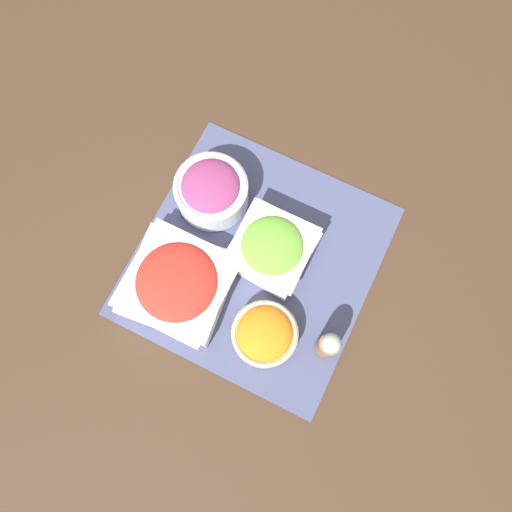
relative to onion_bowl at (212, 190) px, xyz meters
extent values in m
plane|color=#422D1E|center=(-0.08, -0.13, -0.05)|extent=(3.00, 3.00, 0.00)
cube|color=#474C70|center=(-0.08, -0.13, -0.04)|extent=(0.45, 0.44, 0.00)
cylinder|color=silver|center=(0.00, 0.00, -0.01)|extent=(0.14, 0.14, 0.06)
torus|color=silver|center=(0.00, 0.00, 0.02)|extent=(0.14, 0.14, 0.01)
ellipsoid|color=#93386B|center=(0.00, 0.00, 0.02)|extent=(0.11, 0.11, 0.04)
cube|color=white|center=(-0.05, -0.16, -0.02)|extent=(0.15, 0.15, 0.05)
cube|color=white|center=(-0.05, -0.16, 0.01)|extent=(0.14, 0.14, 0.00)
ellipsoid|color=#6BAD38|center=(-0.05, -0.16, 0.01)|extent=(0.12, 0.12, 0.04)
cube|color=white|center=(-0.19, -0.03, -0.02)|extent=(0.20, 0.20, 0.05)
cube|color=white|center=(-0.19, -0.03, 0.01)|extent=(0.18, 0.18, 0.00)
ellipsoid|color=red|center=(-0.19, -0.03, 0.00)|extent=(0.15, 0.15, 0.05)
cylinder|color=#C6B28E|center=(-0.20, -0.21, -0.02)|extent=(0.12, 0.12, 0.04)
torus|color=#C6B28E|center=(-0.20, -0.21, 0.00)|extent=(0.12, 0.12, 0.01)
ellipsoid|color=orange|center=(-0.20, -0.21, 0.00)|extent=(0.10, 0.10, 0.04)
cylinder|color=olive|center=(-0.17, -0.32, -0.01)|extent=(0.04, 0.04, 0.07)
sphere|color=#B2B2B7|center=(-0.17, -0.32, 0.03)|extent=(0.04, 0.04, 0.04)
camera|label=1|loc=(-0.30, -0.24, 0.90)|focal=35.00mm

